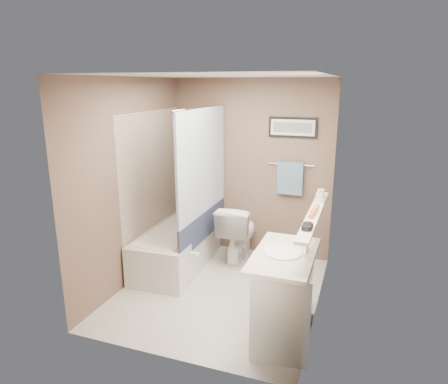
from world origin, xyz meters
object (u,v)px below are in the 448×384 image
(bathtub, at_px, (177,248))
(vanity, at_px, (283,297))
(candle_bowl_near, at_px, (307,228))
(hair_brush_back, at_px, (315,209))
(candle_bowl_far, at_px, (308,225))
(toilet, at_px, (238,232))
(soap_bottle, at_px, (319,195))
(glass_jar, at_px, (321,194))
(hair_brush_front, at_px, (313,213))

(bathtub, height_order, vanity, vanity)
(candle_bowl_near, relative_size, hair_brush_back, 0.41)
(bathtub, bearing_deg, candle_bowl_far, -32.23)
(candle_bowl_far, bearing_deg, candle_bowl_near, -90.00)
(bathtub, distance_m, toilet, 0.83)
(hair_brush_back, relative_size, soap_bottle, 1.49)
(toilet, height_order, soap_bottle, soap_bottle)
(candle_bowl_far, height_order, glass_jar, glass_jar)
(candle_bowl_far, distance_m, soap_bottle, 0.81)
(bathtub, relative_size, hair_brush_front, 6.82)
(candle_bowl_far, bearing_deg, glass_jar, 90.00)
(candle_bowl_near, bearing_deg, bathtub, 148.33)
(hair_brush_front, distance_m, glass_jar, 0.63)
(bathtub, bearing_deg, soap_bottle, -9.28)
(candle_bowl_near, height_order, candle_bowl_far, same)
(vanity, relative_size, glass_jar, 9.00)
(candle_bowl_near, bearing_deg, hair_brush_front, 90.00)
(bathtub, bearing_deg, hair_brush_back, -19.31)
(candle_bowl_near, height_order, soap_bottle, soap_bottle)
(hair_brush_front, relative_size, hair_brush_back, 1.00)
(glass_jar, bearing_deg, soap_bottle, -90.00)
(toilet, xyz_separation_m, glass_jar, (1.10, -0.51, 0.77))
(vanity, xyz_separation_m, candle_bowl_near, (0.19, -0.08, 0.73))
(bathtub, relative_size, vanity, 1.67)
(hair_brush_front, height_order, soap_bottle, soap_bottle)
(vanity, bearing_deg, hair_brush_back, 62.08)
(candle_bowl_near, xyz_separation_m, glass_jar, (0.00, 1.04, 0.03))
(toilet, distance_m, hair_brush_front, 1.75)
(candle_bowl_far, xyz_separation_m, soap_bottle, (0.00, 0.81, 0.05))
(bathtub, distance_m, hair_brush_front, 2.11)
(candle_bowl_far, relative_size, glass_jar, 0.90)
(bathtub, xyz_separation_m, candle_bowl_near, (1.79, -1.10, 0.89))
(soap_bottle, bearing_deg, glass_jar, 90.00)
(candle_bowl_far, bearing_deg, hair_brush_front, 90.00)
(vanity, distance_m, candle_bowl_far, 0.76)
(hair_brush_back, bearing_deg, toilet, 137.83)
(hair_brush_back, bearing_deg, bathtub, 163.07)
(toilet, distance_m, candle_bowl_near, 2.04)
(toilet, relative_size, hair_brush_front, 3.59)
(toilet, xyz_separation_m, candle_bowl_near, (1.10, -1.55, 0.74))
(candle_bowl_near, bearing_deg, hair_brush_back, 90.00)
(candle_bowl_far, height_order, soap_bottle, soap_bottle)
(toilet, bearing_deg, glass_jar, 153.01)
(glass_jar, bearing_deg, candle_bowl_near, -90.00)
(soap_bottle, bearing_deg, vanity, -102.87)
(vanity, distance_m, hair_brush_front, 0.83)
(vanity, distance_m, hair_brush_back, 0.90)
(vanity, xyz_separation_m, hair_brush_back, (0.19, 0.48, 0.74))
(vanity, distance_m, candle_bowl_near, 0.76)
(hair_brush_front, xyz_separation_m, hair_brush_back, (0.00, 0.15, 0.00))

